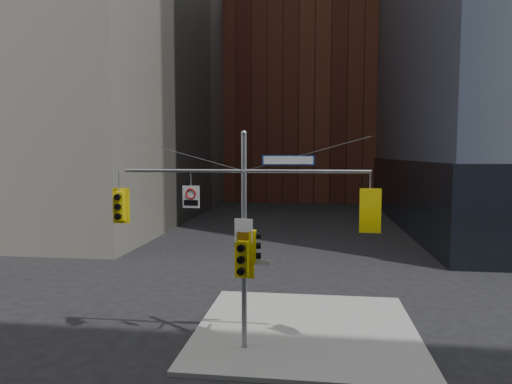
% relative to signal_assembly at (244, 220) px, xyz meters
% --- Properties ---
extents(ground, '(160.00, 160.00, 0.00)m').
position_rel_signal_assembly_xyz_m(ground, '(0.00, -1.99, -4.42)').
color(ground, black).
rests_on(ground, ground).
extents(sidewalk_corner, '(8.00, 8.00, 0.15)m').
position_rel_signal_assembly_xyz_m(sidewalk_corner, '(2.00, 2.01, -4.34)').
color(sidewalk_corner, gray).
rests_on(sidewalk_corner, ground).
extents(brick_midrise, '(26.00, 20.00, 28.00)m').
position_rel_signal_assembly_xyz_m(brick_midrise, '(0.00, 56.01, 9.58)').
color(brick_midrise, brown).
rests_on(brick_midrise, ground).
extents(signal_assembly, '(8.00, 0.80, 7.30)m').
position_rel_signal_assembly_xyz_m(signal_assembly, '(0.00, 0.00, 0.00)').
color(signal_assembly, '#919499').
rests_on(signal_assembly, ground).
extents(traffic_light_west_arm, '(0.57, 0.47, 1.20)m').
position_rel_signal_assembly_xyz_m(traffic_light_west_arm, '(-4.23, 0.01, 0.38)').
color(traffic_light_west_arm, yellow).
rests_on(traffic_light_west_arm, ground).
extents(traffic_light_east_arm, '(0.66, 0.51, 1.38)m').
position_rel_signal_assembly_xyz_m(traffic_light_east_arm, '(3.97, 0.00, 0.38)').
color(traffic_light_east_arm, yellow).
rests_on(traffic_light_east_arm, ground).
extents(traffic_light_pole_side, '(0.40, 0.34, 1.00)m').
position_rel_signal_assembly_xyz_m(traffic_light_pole_side, '(0.32, 0.01, -0.84)').
color(traffic_light_pole_side, yellow).
rests_on(traffic_light_pole_side, ground).
extents(traffic_light_pole_front, '(0.66, 0.56, 1.38)m').
position_rel_signal_assembly_xyz_m(traffic_light_pole_front, '(0.00, -0.27, -1.21)').
color(traffic_light_pole_front, yellow).
rests_on(traffic_light_pole_front, ground).
extents(street_sign_blade, '(1.66, 0.17, 0.32)m').
position_rel_signal_assembly_xyz_m(street_sign_blade, '(1.42, 0.00, 1.93)').
color(street_sign_blade, navy).
rests_on(street_sign_blade, ground).
extents(regulatory_sign_arm, '(0.58, 0.11, 0.73)m').
position_rel_signal_assembly_xyz_m(regulatory_sign_arm, '(-1.76, -0.02, 0.76)').
color(regulatory_sign_arm, silver).
rests_on(regulatory_sign_arm, ground).
extents(regulatory_sign_pole, '(0.60, 0.09, 0.78)m').
position_rel_signal_assembly_xyz_m(regulatory_sign_pole, '(0.00, -0.11, -0.36)').
color(regulatory_sign_pole, silver).
rests_on(regulatory_sign_pole, ground).
extents(street_blade_ew, '(0.83, 0.11, 0.17)m').
position_rel_signal_assembly_xyz_m(street_blade_ew, '(0.45, 0.01, -1.38)').
color(street_blade_ew, silver).
rests_on(street_blade_ew, ground).
extents(street_blade_ns, '(0.07, 0.81, 0.16)m').
position_rel_signal_assembly_xyz_m(street_blade_ns, '(0.00, 0.46, -1.54)').
color(street_blade_ns, '#145926').
rests_on(street_blade_ns, ground).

